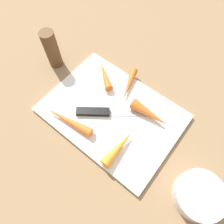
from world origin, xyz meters
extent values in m
plane|color=#8C6D4C|center=(0.00, 0.00, 0.00)|extent=(1.40, 1.40, 0.00)
cube|color=white|center=(0.00, 0.00, 0.01)|extent=(0.36, 0.26, 0.01)
cube|color=#B7B7BC|center=(0.04, 0.03, 0.01)|extent=(0.10, 0.08, 0.00)
cube|color=black|center=(-0.04, -0.03, 0.02)|extent=(0.08, 0.07, 0.01)
cone|color=orange|center=(0.08, -0.07, 0.03)|extent=(0.03, 0.11, 0.03)
cone|color=orange|center=(-0.07, -0.10, 0.02)|extent=(0.15, 0.05, 0.02)
cone|color=orange|center=(-0.01, 0.09, 0.02)|extent=(0.06, 0.11, 0.02)
cone|color=orange|center=(-0.09, 0.08, 0.02)|extent=(0.10, 0.08, 0.02)
cone|color=orange|center=(0.09, 0.05, 0.03)|extent=(0.11, 0.04, 0.03)
cylinder|color=silver|center=(0.28, -0.04, 0.02)|extent=(0.11, 0.11, 0.04)
cylinder|color=brown|center=(-0.25, 0.03, 0.06)|extent=(0.04, 0.04, 0.12)
camera|label=1|loc=(0.16, -0.20, 0.50)|focal=32.41mm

